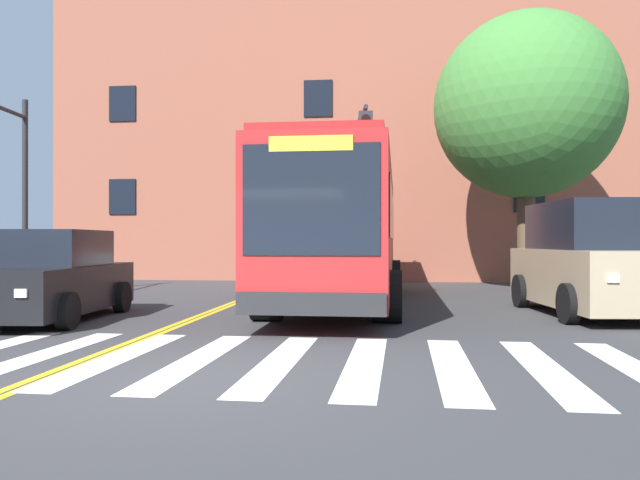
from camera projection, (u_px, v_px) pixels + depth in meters
ground_plane at (187, 379)px, 6.95m from camera, size 120.00×120.00×0.00m
crosswalk at (238, 360)px, 8.01m from camera, size 14.61×4.15×0.01m
lane_line_yellow_inner at (280, 284)px, 22.15m from camera, size 0.12×36.00×0.01m
lane_line_yellow_outer at (284, 284)px, 22.13m from camera, size 0.12×36.00×0.01m
city_bus at (343, 227)px, 15.38m from camera, size 2.91×11.58×3.46m
car_black_near_lane at (52, 279)px, 12.16m from camera, size 2.31×4.50×1.76m
car_tan_far_lane at (589, 262)px, 12.99m from camera, size 2.53×4.92×2.36m
car_white_behind_bus at (337, 258)px, 25.89m from camera, size 2.25×4.70×1.87m
traffic_light_overhead at (362, 169)px, 17.36m from camera, size 0.58×4.05×5.29m
street_tree_curbside_large at (526, 107)px, 18.73m from camera, size 6.85×7.11×8.36m
building_facade at (418, 123)px, 26.78m from camera, size 29.37×6.97×13.22m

